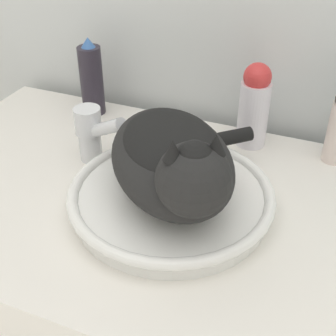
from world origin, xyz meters
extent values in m
cylinder|color=white|center=(-0.05, 0.28, 0.87)|extent=(0.33, 0.33, 0.03)
torus|color=white|center=(-0.05, 0.28, 0.89)|extent=(0.35, 0.35, 0.02)
ellipsoid|color=black|center=(-0.05, 0.28, 0.96)|extent=(0.33, 0.35, 0.12)
ellipsoid|color=black|center=(-0.05, 0.28, 0.99)|extent=(0.26, 0.27, 0.05)
sphere|color=black|center=(0.02, 0.19, 1.00)|extent=(0.11, 0.11, 0.11)
sphere|color=black|center=(0.02, 0.19, 1.03)|extent=(0.06, 0.06, 0.06)
cone|color=black|center=(-0.01, 0.17, 1.05)|extent=(0.03, 0.03, 0.03)
cone|color=black|center=(0.04, 0.20, 1.05)|extent=(0.03, 0.03, 0.03)
cylinder|color=black|center=(-0.05, 0.41, 0.91)|extent=(0.17, 0.17, 0.03)
cylinder|color=silver|center=(-0.26, 0.37, 0.89)|extent=(0.04, 0.04, 0.06)
cylinder|color=silver|center=(-0.22, 0.35, 0.95)|extent=(0.11, 0.07, 0.08)
cylinder|color=silver|center=(-0.26, 0.37, 0.94)|extent=(0.05, 0.05, 0.05)
cylinder|color=#28232D|center=(-0.36, 0.55, 0.94)|extent=(0.05, 0.05, 0.16)
cone|color=#3866AD|center=(-0.36, 0.55, 1.03)|extent=(0.03, 0.03, 0.02)
cylinder|color=silver|center=(0.02, 0.55, 0.93)|extent=(0.06, 0.06, 0.14)
sphere|color=red|center=(0.02, 0.55, 1.01)|extent=(0.06, 0.06, 0.06)
camera|label=1|loc=(0.18, -0.31, 1.38)|focal=50.00mm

